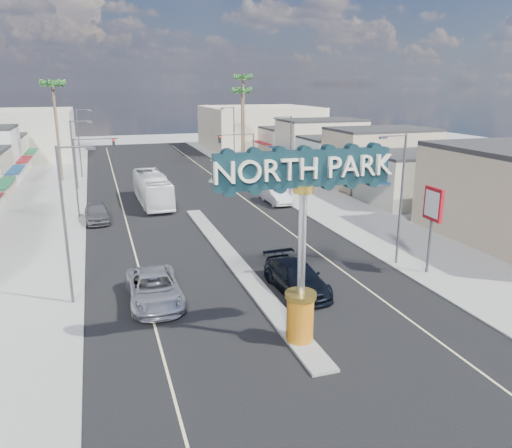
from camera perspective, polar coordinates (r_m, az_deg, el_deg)
ground at (r=50.32m, az=-7.41°, el=1.64°), size 160.00×160.00×0.00m
road at (r=50.32m, az=-7.41°, el=1.64°), size 20.00×120.00×0.01m
median_island at (r=35.33m, az=-2.56°, el=-4.21°), size 1.30×30.00×0.16m
sidewalk_left at (r=49.83m, az=-23.43°, el=0.39°), size 8.00×120.00×0.12m
sidewalk_right at (r=54.50m, az=7.21°, el=2.79°), size 8.00×120.00×0.12m
storefront_row_right at (r=69.86m, az=10.29°, el=7.94°), size 12.00×42.00×6.00m
backdrop_far_left at (r=94.36m, az=-26.28°, el=9.16°), size 20.00×20.00×8.00m
backdrop_far_right at (r=98.33m, az=0.37°, el=10.94°), size 20.00×20.00×8.00m
gateway_sign at (r=22.70m, az=5.36°, el=-0.12°), size 8.20×1.50×9.15m
traffic_signal_left at (r=62.55m, az=-18.36°, el=7.70°), size 5.09×0.45×6.00m
traffic_signal_right at (r=65.06m, az=-1.83°, el=8.76°), size 5.09×0.45×6.00m
streetlight_l_near at (r=28.98m, az=-20.76°, el=0.63°), size 2.03×0.22×9.00m
streetlight_l_mid at (r=48.61m, az=-19.87°, el=6.44°), size 2.03×0.22×9.00m
streetlight_l_far at (r=70.44m, az=-19.46°, el=9.07°), size 2.03×0.22×9.00m
streetlight_r_near at (r=34.68m, az=16.07°, el=3.38°), size 2.03×0.22×9.00m
streetlight_r_mid at (r=52.21m, az=3.81°, el=7.91°), size 2.03×0.22×9.00m
streetlight_r_far at (r=72.97m, az=-2.65°, el=10.13°), size 2.03×0.22×9.00m
palm_left_far at (r=68.21m, az=-22.21°, el=14.06°), size 2.60×2.60×13.10m
palm_right_mid at (r=77.20m, az=-1.62°, el=14.56°), size 2.60×2.60×12.10m
palm_right_far at (r=83.50m, az=-1.46°, el=15.86°), size 2.60×2.60×14.10m
suv_left at (r=29.20m, az=-11.54°, el=-7.24°), size 2.92×6.28×1.74m
suv_right at (r=30.31m, az=4.64°, el=-6.07°), size 2.74×6.17×1.76m
car_parked_left at (r=47.49m, az=-17.74°, el=1.26°), size 2.26×5.21×1.75m
car_parked_right at (r=52.45m, az=2.27°, el=3.31°), size 1.97×5.33×1.74m
city_bus at (r=53.21m, az=-11.77°, el=3.97°), size 3.01×11.52×3.19m
bank_pylon_sign at (r=33.81m, az=19.55°, el=1.63°), size 0.31×1.78×5.67m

